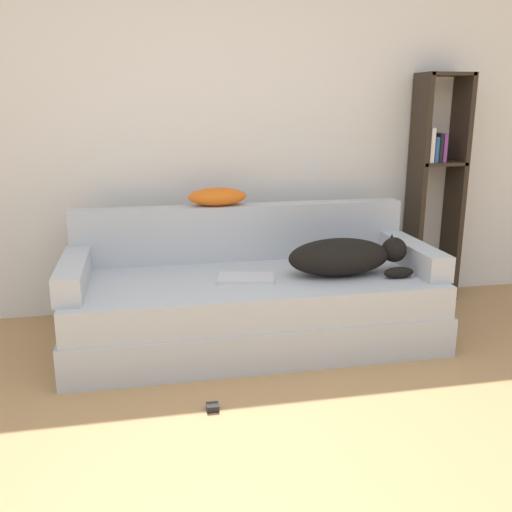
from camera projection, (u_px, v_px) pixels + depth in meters
wall_back at (214, 119)px, 3.94m from camera, size 7.71×0.06×2.70m
couch at (253, 309)px, 3.54m from camera, size 2.25×0.95×0.43m
couch_backrest at (241, 232)px, 3.82m from camera, size 2.21×0.15×0.37m
couch_arm_left at (73, 274)px, 3.26m from camera, size 0.15×0.76×0.16m
couch_arm_right at (413, 255)px, 3.66m from camera, size 0.15×0.76×0.16m
dog at (345, 257)px, 3.48m from camera, size 0.75×0.32×0.23m
laptop at (246, 278)px, 3.41m from camera, size 0.37×0.27×0.02m
throw_pillow at (217, 197)px, 3.74m from camera, size 0.38×0.19×0.12m
bookshelf at (436, 178)px, 4.19m from camera, size 0.36×0.26×1.66m
power_adapter at (213, 407)px, 2.79m from camera, size 0.06×0.06×0.03m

